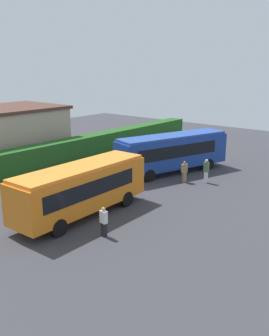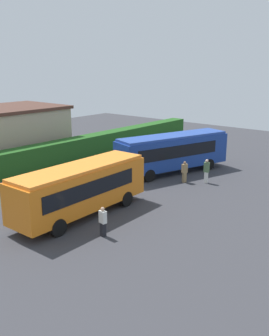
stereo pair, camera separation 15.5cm
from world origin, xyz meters
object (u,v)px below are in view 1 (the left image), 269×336
(person_center, at_px, (56,186))
(person_far, at_px, (206,170))
(bus_blue, at_px, (173,151))
(person_right, at_px, (184,171))
(person_left, at_px, (104,221))
(bus_orange, at_px, (81,187))

(person_center, height_order, person_far, person_far)
(bus_blue, bearing_deg, person_right, -109.32)
(bus_blue, height_order, person_left, bus_blue)
(person_right, bearing_deg, bus_orange, 104.30)
(bus_orange, relative_size, person_center, 5.78)
(person_center, distance_m, person_right, 9.98)
(person_center, bearing_deg, person_left, -71.84)
(bus_orange, xyz_separation_m, person_center, (1.00, 3.66, -0.96))
(bus_blue, distance_m, person_right, 3.02)
(bus_blue, relative_size, person_left, 6.25)
(person_right, bearing_deg, person_left, 121.03)
(person_center, xyz_separation_m, person_right, (8.72, -4.85, 0.03))
(person_right, relative_size, person_far, 0.89)
(bus_orange, height_order, person_right, bus_orange)
(person_left, height_order, person_right, person_right)
(bus_orange, height_order, person_far, bus_orange)
(bus_blue, distance_m, person_center, 10.79)
(person_far, bearing_deg, bus_blue, 65.66)
(person_center, bearing_deg, person_far, 4.09)
(person_right, bearing_deg, bus_blue, -15.60)
(person_left, relative_size, person_far, 0.88)
(person_center, relative_size, person_right, 0.97)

